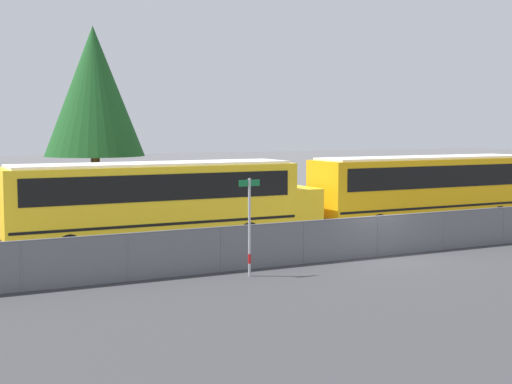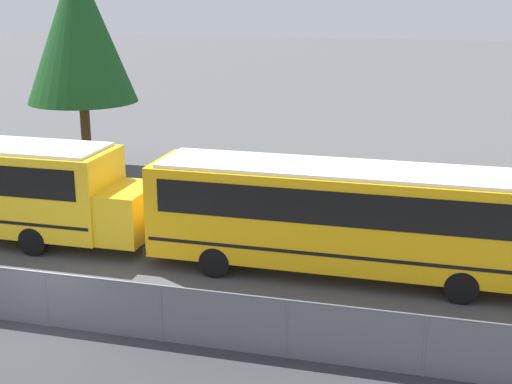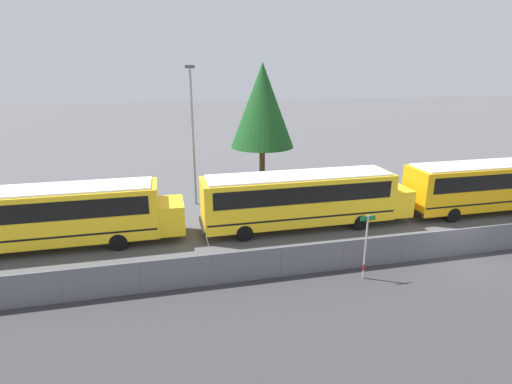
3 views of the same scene
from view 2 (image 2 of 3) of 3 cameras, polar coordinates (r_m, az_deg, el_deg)
name	(u,v)px [view 2 (image 2 of 3)]	position (r m, az deg, el deg)	size (l,w,h in m)	color
ground_plane	(49,326)	(18.93, -16.22, -10.26)	(200.00, 200.00, 0.00)	#4C4C4F
fence	(47,299)	(18.61, -16.41, -8.18)	(91.75, 0.07, 1.47)	#9EA0A5
school_bus_3	(350,213)	(20.70, 7.56, -1.65)	(12.64, 2.60, 3.26)	#EDA80F
tree_0	(79,30)	(32.71, -13.99, 12.48)	(4.86, 4.86, 9.51)	#51381E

